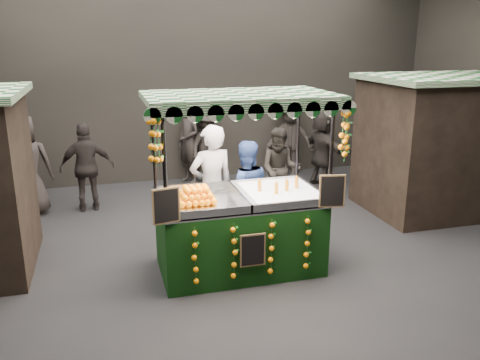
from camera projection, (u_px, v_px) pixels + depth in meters
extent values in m
plane|color=black|center=(245.00, 267.00, 7.41)|extent=(12.00, 12.00, 0.00)
cube|color=black|center=(184.00, 72.00, 11.34)|extent=(12.00, 0.10, 5.00)
cube|color=black|center=(443.00, 146.00, 9.59)|extent=(2.80, 2.00, 2.50)
cube|color=#0F4816|center=(451.00, 78.00, 9.23)|extent=(3.00, 2.20, 0.10)
cube|color=black|center=(239.00, 235.00, 7.22)|extent=(2.27, 1.24, 1.03)
cube|color=silver|center=(239.00, 200.00, 7.07)|extent=(2.27, 1.24, 0.04)
cylinder|color=black|center=(166.00, 208.00, 6.19)|extent=(0.05, 0.05, 2.48)
cylinder|color=black|center=(329.00, 193.00, 6.77)|extent=(0.05, 0.05, 2.48)
cylinder|color=black|center=(156.00, 182.00, 7.28)|extent=(0.05, 0.05, 2.48)
cylinder|color=black|center=(297.00, 172.00, 7.85)|extent=(0.05, 0.05, 2.48)
cube|color=#0F4816|center=(239.00, 96.00, 6.67)|extent=(2.53, 1.50, 0.08)
cube|color=white|center=(280.00, 193.00, 7.22)|extent=(1.01, 1.11, 0.08)
cube|color=black|center=(166.00, 206.00, 6.12)|extent=(0.35, 0.10, 0.45)
cube|color=black|center=(332.00, 191.00, 6.70)|extent=(0.35, 0.10, 0.45)
cube|color=black|center=(253.00, 250.00, 6.60)|extent=(0.35, 0.03, 0.45)
imported|color=gray|center=(212.00, 187.00, 7.89)|extent=(0.80, 0.60, 1.99)
imported|color=navy|center=(245.00, 192.00, 8.12)|extent=(0.89, 0.72, 1.70)
imported|color=#2B2523|center=(9.00, 178.00, 8.99)|extent=(0.66, 0.49, 1.66)
imported|color=#282521|center=(280.00, 170.00, 9.63)|extent=(0.97, 0.88, 1.63)
imported|color=black|center=(87.00, 167.00, 9.60)|extent=(1.03, 0.46, 1.73)
imported|color=black|center=(207.00, 146.00, 11.53)|extent=(1.23, 1.22, 1.70)
imported|color=#292321|center=(26.00, 166.00, 9.35)|extent=(0.97, 0.67, 1.91)
imported|color=#292421|center=(323.00, 148.00, 11.19)|extent=(0.73, 1.67, 1.74)
imported|color=#292321|center=(189.00, 143.00, 11.40)|extent=(0.69, 0.82, 1.90)
imported|color=black|center=(290.00, 139.00, 12.05)|extent=(1.34, 1.08, 1.82)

